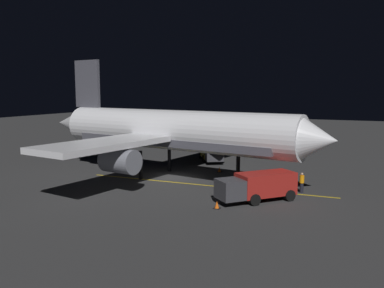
# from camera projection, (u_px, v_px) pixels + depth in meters

# --- Properties ---
(ground_plane) EXTENTS (180.00, 180.00, 0.20)m
(ground_plane) POSITION_uv_depth(u_px,v_px,m) (174.00, 178.00, 41.05)
(ground_plane) COLOR #323232
(apron_guide_stripe) EXTENTS (0.79, 23.81, 0.01)m
(apron_guide_stripe) POSITION_uv_depth(u_px,v_px,m) (204.00, 185.00, 37.76)
(apron_guide_stripe) COLOR gold
(apron_guide_stripe) RESTS_ON ground_plane
(airliner) EXTENTS (29.17, 33.13, 12.04)m
(airliner) POSITION_uv_depth(u_px,v_px,m) (169.00, 132.00, 40.74)
(airliner) COLOR white
(airliner) RESTS_ON ground_plane
(baggage_truck) EXTENTS (6.13, 5.83, 2.23)m
(baggage_truck) POSITION_uv_depth(u_px,v_px,m) (259.00, 186.00, 32.22)
(baggage_truck) COLOR maroon
(baggage_truck) RESTS_ON ground_plane
(catering_truck) EXTENTS (6.03, 4.78, 2.40)m
(catering_truck) POSITION_uv_depth(u_px,v_px,m) (211.00, 151.00, 50.37)
(catering_truck) COLOR gold
(catering_truck) RESTS_ON ground_plane
(ground_crew_worker) EXTENTS (0.40, 0.40, 1.74)m
(ground_crew_worker) POSITION_uv_depth(u_px,v_px,m) (302.00, 182.00, 34.90)
(ground_crew_worker) COLOR black
(ground_crew_worker) RESTS_ON ground_plane
(traffic_cone_near_left) EXTENTS (0.50, 0.50, 0.55)m
(traffic_cone_near_left) POSITION_uv_depth(u_px,v_px,m) (272.00, 173.00, 42.03)
(traffic_cone_near_left) COLOR #EA590F
(traffic_cone_near_left) RESTS_ON ground_plane
(traffic_cone_near_right) EXTENTS (0.50, 0.50, 0.55)m
(traffic_cone_near_right) POSITION_uv_depth(u_px,v_px,m) (217.00, 205.00, 30.31)
(traffic_cone_near_right) COLOR #EA590F
(traffic_cone_near_right) RESTS_ON ground_plane
(traffic_cone_under_wing) EXTENTS (0.50, 0.50, 0.55)m
(traffic_cone_under_wing) POSITION_uv_depth(u_px,v_px,m) (219.00, 170.00, 43.79)
(traffic_cone_under_wing) COLOR #EA590F
(traffic_cone_under_wing) RESTS_ON ground_plane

